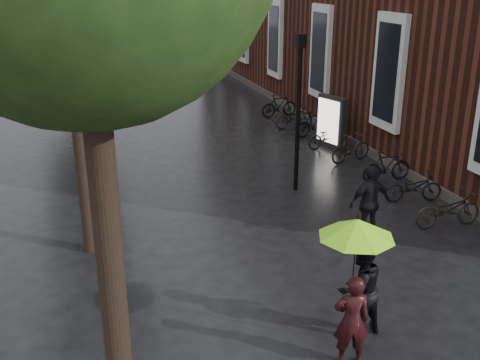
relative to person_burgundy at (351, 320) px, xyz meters
name	(u,v)px	position (x,y,z in m)	size (l,w,h in m)	color
person_burgundy	(351,320)	(0.00, 0.00, 0.00)	(0.58, 0.38, 1.59)	black
person_black	(360,289)	(0.51, 0.68, 0.09)	(0.86, 0.67, 1.76)	black
lime_umbrella	(357,228)	(0.20, 0.40, 1.39)	(1.23, 1.23, 1.81)	black
pedestrian_walking	(370,202)	(2.58, 3.98, 0.11)	(1.06, 0.44, 1.80)	black
parked_bicycles	(342,144)	(4.88, 9.80, -0.33)	(2.03, 12.44, 1.00)	black
ad_lightbox	(331,122)	(4.98, 10.90, 0.14)	(0.29, 1.24, 1.87)	black
lamp_post	(299,99)	(2.16, 7.39, 1.88)	(0.23, 0.23, 4.41)	black
cycle_sign	(92,84)	(-2.87, 16.65, 0.92)	(0.14, 0.47, 2.59)	#262628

